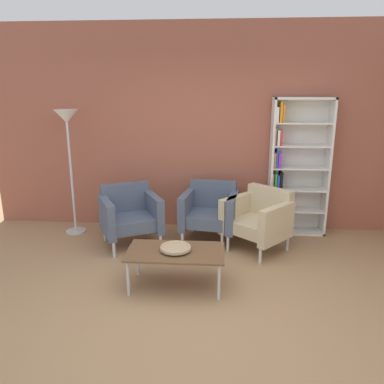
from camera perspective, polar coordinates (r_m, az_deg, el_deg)
name	(u,v)px	position (r m, az deg, el deg)	size (l,w,h in m)	color
ground_plane	(196,317)	(3.64, 0.57, -18.25)	(8.32, 8.32, 0.00)	#9E7751
brick_back_panel	(207,129)	(5.52, 2.32, 9.45)	(6.40, 0.12, 2.90)	#9E5642
bookshelf_tall	(293,169)	(5.48, 15.00, 3.33)	(0.80, 0.30, 1.90)	silver
coffee_table_low	(176,254)	(3.96, -2.48, -9.24)	(1.00, 0.56, 0.40)	brown
decorative_bowl	(176,248)	(3.93, -2.49, -8.36)	(0.32, 0.32, 0.05)	tan
armchair_by_bookshelf	(210,210)	(5.15, 2.75, -2.79)	(0.81, 0.76, 0.78)	#4C566B
armchair_near_window	(130,214)	(5.06, -9.35, -3.29)	(0.93, 0.90, 0.78)	#4C566B
armchair_spare_guest	(259,218)	(4.91, 10.00, -3.89)	(0.95, 0.95, 0.78)	#C6B289
floor_lamp_torchiere	(68,131)	(5.46, -18.18, 8.63)	(0.32, 0.32, 1.74)	silver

